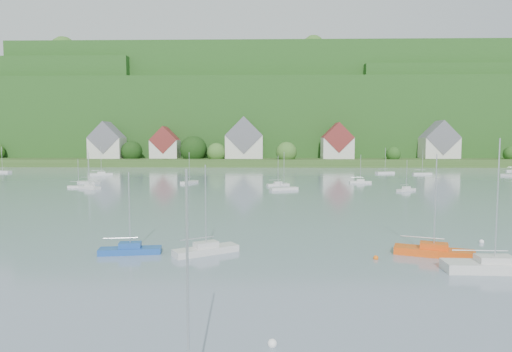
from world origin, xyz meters
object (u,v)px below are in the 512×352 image
at_px(near_sailboat_3, 206,249).
at_px(near_sailboat_5, 434,251).
at_px(near_sailboat_1, 130,249).
at_px(near_sailboat_4, 495,265).

xyz_separation_m(near_sailboat_3, near_sailboat_5, (20.11, -0.28, 0.03)).
relative_size(near_sailboat_3, near_sailboat_5, 0.89).
bearing_deg(near_sailboat_5, near_sailboat_3, -159.90).
height_order(near_sailboat_1, near_sailboat_4, near_sailboat_4).
height_order(near_sailboat_3, near_sailboat_5, near_sailboat_5).
height_order(near_sailboat_3, near_sailboat_4, near_sailboat_4).
bearing_deg(near_sailboat_3, near_sailboat_4, -44.98).
bearing_deg(near_sailboat_4, near_sailboat_1, 172.81).
bearing_deg(near_sailboat_3, near_sailboat_5, -33.54).
bearing_deg(near_sailboat_3, near_sailboat_1, 148.41).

